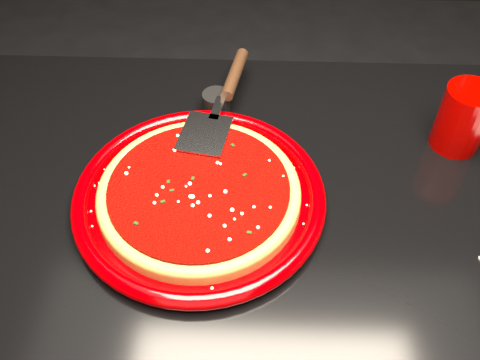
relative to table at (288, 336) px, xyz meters
name	(u,v)px	position (x,y,z in m)	size (l,w,h in m)	color
table	(288,336)	(0.00, 0.00, 0.00)	(1.20, 0.80, 0.75)	black
plate	(199,196)	(-0.16, 0.03, 0.39)	(0.38, 0.38, 0.03)	#760001
pizza_crust	(199,194)	(-0.16, 0.03, 0.39)	(0.30, 0.30, 0.02)	brown
pizza_crust_rim	(199,191)	(-0.16, 0.03, 0.40)	(0.30, 0.30, 0.02)	brown
pizza_sauce	(199,189)	(-0.16, 0.03, 0.41)	(0.27, 0.27, 0.01)	#6A0401
parmesan_dusting	(198,185)	(-0.16, 0.03, 0.41)	(0.26, 0.26, 0.01)	beige
basil_flecks	(199,186)	(-0.16, 0.03, 0.41)	(0.24, 0.24, 0.00)	black
pizza_server	(222,100)	(-0.13, 0.22, 0.42)	(0.09, 0.32, 0.02)	silver
cup	(463,118)	(0.26, 0.17, 0.43)	(0.08, 0.08, 0.11)	#8A0100
ramekin	(216,103)	(-0.15, 0.24, 0.39)	(0.05, 0.05, 0.04)	black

